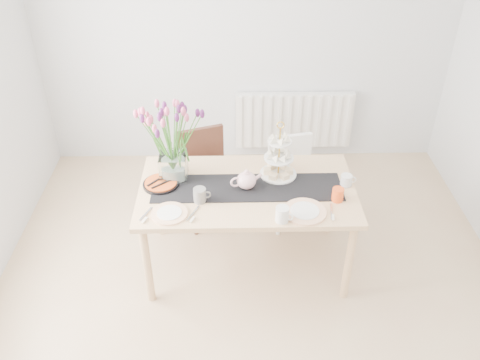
{
  "coord_description": "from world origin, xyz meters",
  "views": [
    {
      "loc": [
        -0.15,
        -2.43,
        2.96
      ],
      "look_at": [
        -0.09,
        0.55,
        0.86
      ],
      "focal_mm": 38.0,
      "sensor_mm": 36.0,
      "label": 1
    }
  ],
  "objects_px": {
    "radiator": "(294,120)",
    "tart_tin": "(161,184)",
    "mug_orange": "(338,195)",
    "teapot": "(246,180)",
    "mug_white": "(282,214)",
    "chair_white": "(292,174)",
    "cake_stand": "(279,162)",
    "plate_left": "(169,214)",
    "plate_right": "(305,212)",
    "dining_table": "(247,196)",
    "mug_grey": "(200,195)",
    "cream_jug": "(346,180)",
    "chair_brown": "(205,169)",
    "tulip_vase": "(170,131)"
  },
  "relations": [
    {
      "from": "teapot",
      "to": "tart_tin",
      "type": "relative_size",
      "value": 0.87
    },
    {
      "from": "mug_grey",
      "to": "plate_right",
      "type": "xyz_separation_m",
      "value": [
        0.73,
        -0.14,
        -0.05
      ]
    },
    {
      "from": "teapot",
      "to": "mug_orange",
      "type": "distance_m",
      "value": 0.66
    },
    {
      "from": "cream_jug",
      "to": "tart_tin",
      "type": "bearing_deg",
      "value": -178.75
    },
    {
      "from": "radiator",
      "to": "chair_white",
      "type": "relative_size",
      "value": 1.55
    },
    {
      "from": "chair_brown",
      "to": "teapot",
      "type": "relative_size",
      "value": 3.58
    },
    {
      "from": "dining_table",
      "to": "tart_tin",
      "type": "height_order",
      "value": "tart_tin"
    },
    {
      "from": "radiator",
      "to": "tart_tin",
      "type": "distance_m",
      "value": 1.97
    },
    {
      "from": "tulip_vase",
      "to": "cake_stand",
      "type": "height_order",
      "value": "tulip_vase"
    },
    {
      "from": "teapot",
      "to": "mug_white",
      "type": "bearing_deg",
      "value": -73.93
    },
    {
      "from": "mug_grey",
      "to": "mug_white",
      "type": "height_order",
      "value": "mug_white"
    },
    {
      "from": "radiator",
      "to": "tart_tin",
      "type": "xyz_separation_m",
      "value": [
        -1.18,
        -1.55,
        0.32
      ]
    },
    {
      "from": "chair_brown",
      "to": "tulip_vase",
      "type": "bearing_deg",
      "value": -130.99
    },
    {
      "from": "plate_left",
      "to": "plate_right",
      "type": "distance_m",
      "value": 0.93
    },
    {
      "from": "mug_white",
      "to": "plate_right",
      "type": "distance_m",
      "value": 0.19
    },
    {
      "from": "chair_white",
      "to": "cake_stand",
      "type": "height_order",
      "value": "cake_stand"
    },
    {
      "from": "mug_white",
      "to": "mug_orange",
      "type": "bearing_deg",
      "value": 58.55
    },
    {
      "from": "cake_stand",
      "to": "plate_left",
      "type": "relative_size",
      "value": 1.62
    },
    {
      "from": "tulip_vase",
      "to": "cake_stand",
      "type": "relative_size",
      "value": 1.77
    },
    {
      "from": "tart_tin",
      "to": "plate_right",
      "type": "bearing_deg",
      "value": -18.4
    },
    {
      "from": "tart_tin",
      "to": "mug_grey",
      "type": "distance_m",
      "value": 0.36
    },
    {
      "from": "tulip_vase",
      "to": "mug_orange",
      "type": "height_order",
      "value": "tulip_vase"
    },
    {
      "from": "mug_white",
      "to": "plate_right",
      "type": "height_order",
      "value": "mug_white"
    },
    {
      "from": "teapot",
      "to": "mug_white",
      "type": "xyz_separation_m",
      "value": [
        0.23,
        -0.38,
        -0.02
      ]
    },
    {
      "from": "teapot",
      "to": "tart_tin",
      "type": "xyz_separation_m",
      "value": [
        -0.63,
        0.05,
        -0.06
      ]
    },
    {
      "from": "mug_grey",
      "to": "plate_left",
      "type": "height_order",
      "value": "mug_grey"
    },
    {
      "from": "teapot",
      "to": "plate_left",
      "type": "height_order",
      "value": "teapot"
    },
    {
      "from": "radiator",
      "to": "plate_left",
      "type": "bearing_deg",
      "value": -119.79
    },
    {
      "from": "chair_white",
      "to": "cake_stand",
      "type": "relative_size",
      "value": 1.88
    },
    {
      "from": "cream_jug",
      "to": "tart_tin",
      "type": "height_order",
      "value": "cream_jug"
    },
    {
      "from": "dining_table",
      "to": "chair_white",
      "type": "relative_size",
      "value": 2.06
    },
    {
      "from": "tart_tin",
      "to": "radiator",
      "type": "bearing_deg",
      "value": 52.76
    },
    {
      "from": "mug_orange",
      "to": "teapot",
      "type": "bearing_deg",
      "value": 115.16
    },
    {
      "from": "plate_right",
      "to": "mug_grey",
      "type": "bearing_deg",
      "value": 168.9
    },
    {
      "from": "tulip_vase",
      "to": "plate_left",
      "type": "xyz_separation_m",
      "value": [
        0.0,
        -0.45,
        -0.4
      ]
    },
    {
      "from": "tulip_vase",
      "to": "cream_jug",
      "type": "height_order",
      "value": "tulip_vase"
    },
    {
      "from": "chair_white",
      "to": "cream_jug",
      "type": "height_order",
      "value": "cream_jug"
    },
    {
      "from": "chair_brown",
      "to": "plate_left",
      "type": "xyz_separation_m",
      "value": [
        -0.2,
        -0.96,
        0.28
      ]
    },
    {
      "from": "mug_orange",
      "to": "cake_stand",
      "type": "bearing_deg",
      "value": 89.76
    },
    {
      "from": "cream_jug",
      "to": "mug_white",
      "type": "distance_m",
      "value": 0.65
    },
    {
      "from": "dining_table",
      "to": "tulip_vase",
      "type": "relative_size",
      "value": 2.2
    },
    {
      "from": "chair_white",
      "to": "mug_grey",
      "type": "height_order",
      "value": "mug_grey"
    },
    {
      "from": "plate_right",
      "to": "chair_brown",
      "type": "bearing_deg",
      "value": 127.44
    },
    {
      "from": "cake_stand",
      "to": "teapot",
      "type": "xyz_separation_m",
      "value": [
        -0.25,
        -0.17,
        -0.05
      ]
    },
    {
      "from": "chair_white",
      "to": "mug_orange",
      "type": "height_order",
      "value": "mug_orange"
    },
    {
      "from": "chair_brown",
      "to": "plate_right",
      "type": "bearing_deg",
      "value": -71.86
    },
    {
      "from": "cake_stand",
      "to": "teapot",
      "type": "height_order",
      "value": "cake_stand"
    },
    {
      "from": "radiator",
      "to": "dining_table",
      "type": "xyz_separation_m",
      "value": [
        -0.54,
        -1.59,
        0.22
      ]
    },
    {
      "from": "mug_white",
      "to": "plate_right",
      "type": "relative_size",
      "value": 0.36
    },
    {
      "from": "dining_table",
      "to": "mug_white",
      "type": "distance_m",
      "value": 0.46
    }
  ]
}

